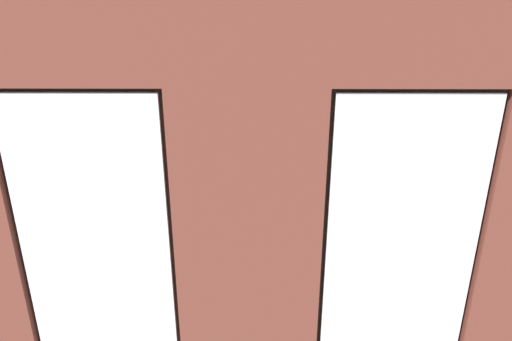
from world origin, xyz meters
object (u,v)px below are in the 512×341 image
at_px(coffee_table, 263,212).
at_px(tv_flatscreen, 24,164).
at_px(potted_plant_foreground_right, 91,130).
at_px(media_console, 33,207).
at_px(cup_ceramic, 225,209).
at_px(potted_plant_corner_near_left, 424,139).
at_px(couch_by_window, 178,334).
at_px(remote_gray, 272,212).
at_px(couch_left, 472,229).
at_px(potted_plant_mid_room_small, 320,191).
at_px(potted_plant_near_tv, 36,194).
at_px(remote_black, 247,204).

height_order(coffee_table, tv_flatscreen, tv_flatscreen).
bearing_deg(tv_flatscreen, potted_plant_foreground_right, -100.01).
bearing_deg(tv_flatscreen, media_console, 90.00).
xyz_separation_m(cup_ceramic, media_console, (2.59, -0.50, -0.23)).
xyz_separation_m(media_console, tv_flatscreen, (0.00, -0.00, 0.62)).
bearing_deg(potted_plant_corner_near_left, couch_by_window, 51.96).
bearing_deg(media_console, remote_gray, 171.07).
distance_m(coffee_table, media_console, 3.08).
height_order(couch_left, potted_plant_mid_room_small, couch_left).
distance_m(couch_by_window, potted_plant_mid_room_small, 3.20).
height_order(media_console, potted_plant_mid_room_small, potted_plant_mid_room_small).
bearing_deg(couch_left, potted_plant_foreground_right, -113.18).
distance_m(coffee_table, cup_ceramic, 0.49).
distance_m(media_console, potted_plant_near_tv, 1.30).
relative_size(remote_gray, tv_flatscreen, 0.16).
height_order(cup_ceramic, remote_black, cup_ceramic).
xyz_separation_m(media_console, potted_plant_corner_near_left, (-5.67, -1.75, 0.35)).
relative_size(tv_flatscreen, potted_plant_near_tv, 0.70).
bearing_deg(cup_ceramic, remote_gray, 180.00).
xyz_separation_m(couch_by_window, potted_plant_foreground_right, (2.02, -4.25, 0.41)).
bearing_deg(couch_by_window, media_console, -47.59).
height_order(couch_left, remote_gray, couch_left).
height_order(cup_ceramic, remote_gray, cup_ceramic).
relative_size(couch_by_window, media_console, 1.88).
bearing_deg(potted_plant_mid_room_small, tv_flatscreen, 4.09).
distance_m(coffee_table, potted_plant_mid_room_small, 1.03).
bearing_deg(cup_ceramic, potted_plant_corner_near_left, -143.90).
relative_size(cup_ceramic, potted_plant_foreground_right, 0.08).
bearing_deg(media_console, potted_plant_near_tv, 119.74).
xyz_separation_m(potted_plant_corner_near_left, potted_plant_foreground_right, (5.37, 0.04, 0.16)).
height_order(couch_by_window, potted_plant_corner_near_left, potted_plant_corner_near_left).
distance_m(potted_plant_mid_room_small, potted_plant_foreground_right, 3.84).
relative_size(coffee_table, potted_plant_corner_near_left, 1.80).
height_order(couch_by_window, potted_plant_mid_room_small, couch_by_window).
bearing_deg(couch_by_window, potted_plant_mid_room_small, -118.41).
bearing_deg(couch_by_window, potted_plant_near_tv, -41.63).
xyz_separation_m(remote_black, tv_flatscreen, (2.86, -0.28, 0.43)).
relative_size(potted_plant_corner_near_left, potted_plant_foreground_right, 0.70).
bearing_deg(media_console, potted_plant_corner_near_left, -162.86).
distance_m(potted_plant_corner_near_left, potted_plant_near_tv, 5.80).
xyz_separation_m(couch_by_window, tv_flatscreen, (2.32, -2.54, 0.52)).
bearing_deg(potted_plant_foreground_right, tv_flatscreen, 79.99).
xyz_separation_m(cup_ceramic, tv_flatscreen, (2.59, -0.50, 0.39)).
distance_m(remote_black, tv_flatscreen, 2.91).
relative_size(couch_left, potted_plant_foreground_right, 1.71).
xyz_separation_m(media_console, potted_plant_near_tv, (-0.55, 0.97, 0.66)).
distance_m(potted_plant_foreground_right, potted_plant_near_tv, 2.70).
distance_m(potted_plant_mid_room_small, potted_plant_corner_near_left, 2.36).
bearing_deg(potted_plant_mid_room_small, remote_gray, 49.11).
xyz_separation_m(couch_by_window, potted_plant_near_tv, (1.76, -1.57, 0.56)).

